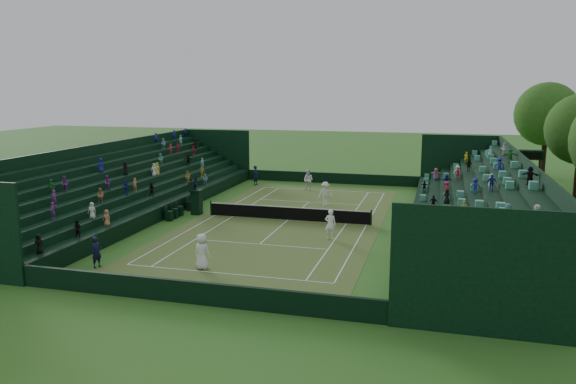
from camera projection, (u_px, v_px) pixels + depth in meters
name	position (u px, v px, depth m)	size (l,w,h in m)	color
ground	(288.00, 220.00, 39.16)	(160.00, 160.00, 0.00)	#3A6C22
court_surface	(288.00, 220.00, 39.16)	(12.97, 26.77, 0.01)	#2F7326
perimeter_wall_north	(331.00, 178.00, 54.14)	(17.17, 0.20, 1.00)	black
perimeter_wall_south	(191.00, 292.00, 24.01)	(17.17, 0.20, 1.00)	black
perimeter_wall_east	(412.00, 221.00, 36.88)	(0.20, 31.77, 1.00)	black
perimeter_wall_west	(177.00, 206.00, 41.26)	(0.20, 31.77, 1.00)	black
north_grandstand	(480.00, 209.00, 35.61)	(6.60, 32.00, 4.90)	black
south_grandstand	(126.00, 190.00, 42.15)	(6.60, 32.00, 4.90)	black
tennis_net	(288.00, 213.00, 39.07)	(11.67, 0.10, 1.06)	black
scoreboard_tower	(531.00, 157.00, 49.18)	(2.00, 1.00, 3.70)	black
umpire_chair	(196.00, 199.00, 40.78)	(0.86, 0.86, 2.71)	black
courtside_chairs	(185.00, 208.00, 41.29)	(0.46, 5.44, 1.00)	black
player_near_west	(202.00, 252.00, 28.44)	(0.91, 0.59, 1.87)	white
player_near_east	(331.00, 224.00, 34.09)	(0.68, 0.45, 1.86)	white
player_far_west	(308.00, 180.00, 50.25)	(0.93, 0.73, 1.91)	white
player_far_east	(325.00, 194.00, 43.97)	(1.20, 0.69, 1.86)	white
line_judge_north	(256.00, 175.00, 53.06)	(0.67, 0.44, 1.84)	black
line_judge_south	(97.00, 252.00, 28.75)	(0.59, 0.39, 1.63)	black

